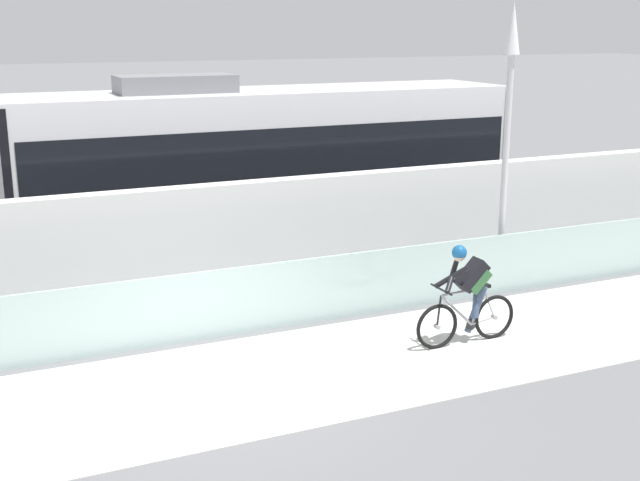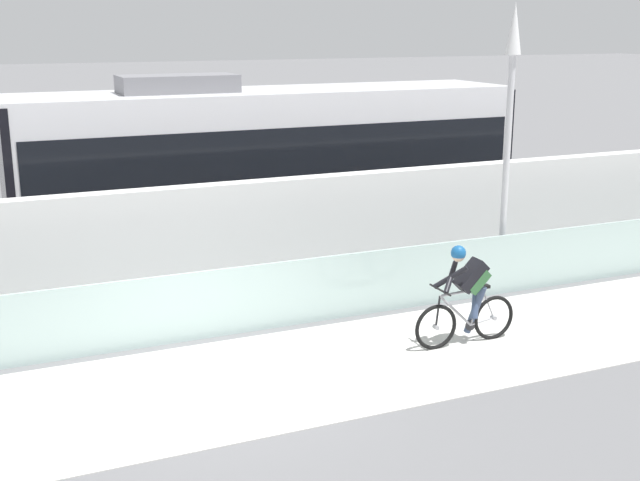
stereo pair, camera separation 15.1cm
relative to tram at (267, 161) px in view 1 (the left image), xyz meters
name	(u,v)px [view 1 (the left image)]	position (x,y,z in m)	size (l,w,h in m)	color
ground_plane	(222,388)	(-3.24, -6.85, -1.89)	(200.00, 200.00, 0.00)	slate
bike_path_deck	(222,387)	(-3.24, -6.85, -1.89)	(32.00, 3.20, 0.01)	silver
glass_parapet	(185,308)	(-3.24, -5.00, -1.34)	(32.00, 0.05, 1.11)	#ADC6C1
concrete_barrier_wall	(156,249)	(-3.24, -3.20, -0.84)	(32.00, 0.36, 2.11)	white
tram_rail_near	(130,269)	(-3.24, -0.72, -1.89)	(32.00, 0.08, 0.01)	#595654
tram_rail_far	(117,252)	(-3.24, 0.72, -1.89)	(32.00, 0.08, 0.01)	#595654
tram	(267,161)	(0.00, 0.00, 0.00)	(11.06, 2.54, 3.81)	silver
cyclist_on_bike	(468,296)	(0.72, -6.85, -1.11)	(1.77, 0.58, 1.61)	black
lamp_post_antenna	(508,112)	(2.89, -4.70, 1.40)	(0.28, 0.28, 5.20)	gray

